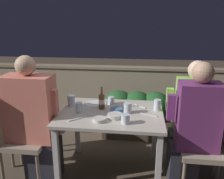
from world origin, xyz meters
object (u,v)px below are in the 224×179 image
Objects in this scene: person_purple_stripe at (193,128)px; potted_plant at (27,106)px; chair_right_far at (209,125)px; chair_right_near at (215,138)px; beer_bottle at (102,101)px; chair_left_near at (16,129)px; person_green_blouse at (190,118)px; person_coral_top at (34,120)px; chair_left_far at (24,117)px.

potted_plant is at bearing 157.49° from person_purple_stripe.
chair_right_near is at bearing -94.01° from chair_right_far.
beer_bottle is 0.33× the size of potted_plant.
person_green_blouse reaches higher than chair_left_near.
person_coral_top is 0.42m from chair_left_far.
chair_left_far is 3.86× the size of beer_bottle.
chair_left_far is 1.83m from person_green_blouse.
beer_bottle is at bearing 16.18° from chair_left_near.
chair_right_far is (1.76, 0.34, -0.10)m from person_coral_top.
person_purple_stripe reaches higher than chair_left_near.
chair_left_near is at bearing -178.76° from chair_right_near.
chair_left_far is at bearing 131.63° from person_coral_top.
potted_plant is (-2.10, 0.57, -0.17)m from person_green_blouse.
beer_bottle is (0.64, 0.24, 0.15)m from person_coral_top.
beer_bottle is 1.40m from potted_plant.
person_purple_stripe is (1.54, 0.04, -0.01)m from person_coral_top.
chair_left_far is 0.95m from beer_bottle.
chair_left_far is at bearing -179.11° from person_green_blouse.
person_coral_top is at bearing -178.44° from person_purple_stripe.
chair_left_far is 1.83m from person_purple_stripe.
person_coral_top is at bearing 0.00° from chair_left_near.
chair_right_near is (2.01, -0.26, 0.00)m from chair_left_far.
person_purple_stripe is 5.28× the size of beer_bottle.
chair_left_near is 3.86× the size of beer_bottle.
person_purple_stripe is 1.75× the size of potted_plant.
person_green_blouse is (1.76, 0.34, 0.08)m from chair_left_near.
person_purple_stripe is at bearing 180.00° from chair_right_near.
beer_bottle is (-1.10, 0.20, 0.25)m from chair_right_near.
beer_bottle reaches higher than potted_plant.
chair_left_near is at bearing -69.51° from potted_plant.
chair_right_near is 0.22m from person_purple_stripe.
person_purple_stripe is 0.38m from chair_right_far.
potted_plant is (-0.34, 0.90, -0.10)m from chair_left_near.
person_green_blouse is (-0.20, -0.00, 0.08)m from chair_right_far.
chair_left_near is at bearing -170.32° from chair_right_far.
person_green_blouse is 2.18m from potted_plant.
person_green_blouse reaches higher than chair_left_far.
chair_left_far and chair_right_far have the same top height.
chair_left_near is at bearing -178.62° from person_purple_stripe.
chair_right_near is at bearing -7.49° from chair_left_far.
chair_left_near is 0.73× the size of person_purple_stripe.
chair_right_near is at bearing 1.38° from person_coral_top.
person_coral_top is 1.41× the size of chair_right_near.
person_coral_top reaches higher than potted_plant.
chair_right_far is at bearing -13.87° from potted_plant.
chair_right_far is at bearing 0.00° from person_green_blouse.
person_coral_top is 1.80× the size of potted_plant.
chair_left_near is at bearing -76.98° from chair_left_far.
person_purple_stripe is 0.29m from person_green_blouse.
chair_left_far is at bearing 176.09° from beer_bottle.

